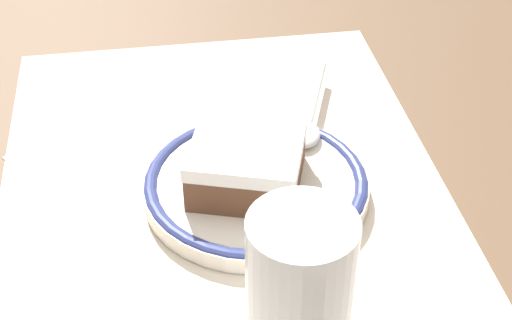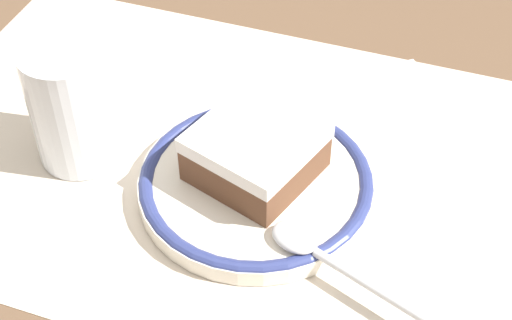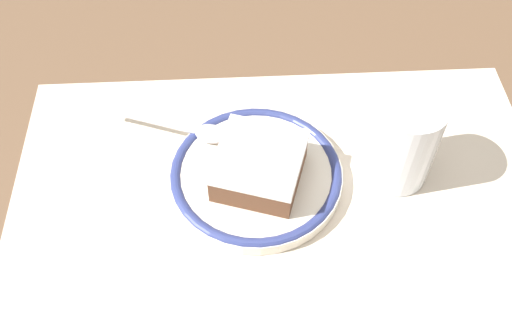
{
  "view_description": "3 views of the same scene",
  "coord_description": "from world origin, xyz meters",
  "px_view_note": "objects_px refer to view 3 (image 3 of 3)",
  "views": [
    {
      "loc": [
        -0.44,
        0.05,
        0.4
      ],
      "look_at": [
        0.02,
        -0.02,
        0.04
      ],
      "focal_mm": 53.7,
      "sensor_mm": 36.0,
      "label": 1
    },
    {
      "loc": [
        0.16,
        -0.41,
        0.44
      ],
      "look_at": [
        0.02,
        -0.02,
        0.04
      ],
      "focal_mm": 54.68,
      "sensor_mm": 36.0,
      "label": 2
    },
    {
      "loc": [
        0.04,
        0.33,
        0.5
      ],
      "look_at": [
        0.02,
        -0.02,
        0.04
      ],
      "focal_mm": 40.95,
      "sensor_mm": 36.0,
      "label": 3
    }
  ],
  "objects_px": {
    "cake_slice": "(259,165)",
    "napkin": "(176,291)",
    "plate": "(256,175)",
    "spoon": "(192,130)",
    "cup": "(402,145)"
  },
  "relations": [
    {
      "from": "plate",
      "to": "napkin",
      "type": "bearing_deg",
      "value": 56.68
    },
    {
      "from": "napkin",
      "to": "spoon",
      "type": "bearing_deg",
      "value": -94.29
    },
    {
      "from": "cup",
      "to": "cake_slice",
      "type": "bearing_deg",
      "value": 4.56
    },
    {
      "from": "cake_slice",
      "to": "napkin",
      "type": "distance_m",
      "value": 0.14
    },
    {
      "from": "napkin",
      "to": "cake_slice",
      "type": "bearing_deg",
      "value": -125.95
    },
    {
      "from": "cake_slice",
      "to": "spoon",
      "type": "height_order",
      "value": "cake_slice"
    },
    {
      "from": "plate",
      "to": "cup",
      "type": "bearing_deg",
      "value": -178.42
    },
    {
      "from": "plate",
      "to": "cake_slice",
      "type": "xyz_separation_m",
      "value": [
        -0.0,
        0.01,
        0.03
      ]
    },
    {
      "from": "spoon",
      "to": "napkin",
      "type": "xyz_separation_m",
      "value": [
        0.01,
        0.18,
        -0.02
      ]
    },
    {
      "from": "cake_slice",
      "to": "cup",
      "type": "distance_m",
      "value": 0.14
    },
    {
      "from": "spoon",
      "to": "plate",
      "type": "bearing_deg",
      "value": 139.52
    },
    {
      "from": "spoon",
      "to": "napkin",
      "type": "height_order",
      "value": "spoon"
    },
    {
      "from": "spoon",
      "to": "cup",
      "type": "bearing_deg",
      "value": 166.09
    },
    {
      "from": "cup",
      "to": "spoon",
      "type": "bearing_deg",
      "value": -13.91
    },
    {
      "from": "plate",
      "to": "spoon",
      "type": "bearing_deg",
      "value": -40.48
    }
  ]
}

